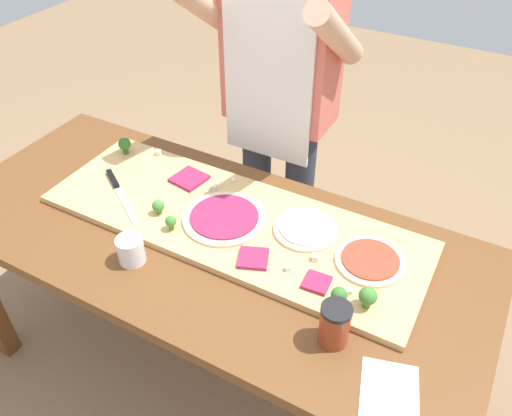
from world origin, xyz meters
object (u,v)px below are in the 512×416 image
object	(u,v)px
prep_table	(207,255)
pizza_slice_far_right	(189,179)
pizza_whole_beet_magenta	(224,218)
pizza_whole_cheese_artichoke	(306,229)
cheese_crumble_e	(158,153)
cook_center	(279,95)
cheese_crumble_f	(288,268)
broccoli_floret_front_right	(368,297)
cheese_crumble_b	(315,258)
broccoli_floret_front_mid	(158,206)
sauce_jar	(335,324)
broccoli_floret_back_left	(339,296)
cheese_crumble_a	(348,291)
flour_cup	(131,251)
pizza_slice_center	(253,258)
cheese_crumble_c	(214,188)
broccoli_floret_center_left	(171,222)
recipe_note	(389,394)
cheese_crumble_d	(233,180)
pizza_slice_near_left	(317,282)
broccoli_floret_front_left	(125,144)
pizza_whole_tomato_red	(370,261)
chefs_knife	(117,188)

from	to	relation	value
prep_table	pizza_slice_far_right	xyz separation A→B (m)	(-0.19, 0.19, 0.13)
pizza_whole_beet_magenta	pizza_whole_cheese_artichoke	world-z (taller)	same
cheese_crumble_e	cook_center	xyz separation A→B (m)	(0.36, 0.30, 0.19)
pizza_slice_far_right	cheese_crumble_f	distance (m)	0.55
pizza_slice_far_right	cook_center	world-z (taller)	cook_center
broccoli_floret_front_right	cheese_crumble_b	size ratio (longest dim) A/B	3.44
broccoli_floret_front_mid	pizza_slice_far_right	bearing A→B (deg)	95.10
pizza_slice_far_right	sauce_jar	bearing A→B (deg)	-28.06
cook_center	broccoli_floret_back_left	bearing A→B (deg)	-52.09
cheese_crumble_a	sauce_jar	size ratio (longest dim) A/B	0.14
flour_cup	cook_center	distance (m)	0.81
broccoli_floret_back_left	flour_cup	distance (m)	0.63
pizza_slice_center	cheese_crumble_b	world-z (taller)	cheese_crumble_b
broccoli_floret_back_left	cheese_crumble_c	xyz separation A→B (m)	(-0.57, 0.27, -0.03)
prep_table	broccoli_floret_front_right	bearing A→B (deg)	-5.57
pizza_whole_beet_magenta	pizza_whole_cheese_artichoke	xyz separation A→B (m)	(0.25, 0.08, 0.00)
broccoli_floret_front_right	cook_center	bearing A→B (deg)	132.96
broccoli_floret_back_left	cheese_crumble_e	bearing A→B (deg)	157.65
broccoli_floret_center_left	cheese_crumble_b	size ratio (longest dim) A/B	2.69
broccoli_floret_front_right	broccoli_floret_center_left	distance (m)	0.65
recipe_note	cook_center	distance (m)	1.13
pizza_whole_beet_magenta	cheese_crumble_d	world-z (taller)	pizza_whole_beet_magenta
broccoli_floret_front_right	cheese_crumble_f	world-z (taller)	broccoli_floret_front_right
broccoli_floret_back_left	flour_cup	bearing A→B (deg)	-169.27
pizza_whole_beet_magenta	pizza_slice_far_right	distance (m)	0.25
pizza_slice_center	cheese_crumble_b	size ratio (longest dim) A/B	4.52
pizza_slice_near_left	broccoli_floret_front_left	distance (m)	0.95
pizza_whole_cheese_artichoke	cheese_crumble_c	size ratio (longest dim) A/B	10.63
cheese_crumble_a	flour_cup	distance (m)	0.65
broccoli_floret_front_right	cheese_crumble_b	distance (m)	0.22
cook_center	cheese_crumble_e	bearing A→B (deg)	-139.45
broccoli_floret_center_left	cheese_crumble_f	world-z (taller)	broccoli_floret_center_left
prep_table	broccoli_floret_center_left	size ratio (longest dim) A/B	34.68
flour_cup	pizza_whole_tomato_red	bearing A→B (deg)	26.28
cheese_crumble_d	broccoli_floret_front_right	bearing A→B (deg)	-27.38
flour_cup	broccoli_floret_back_left	bearing A→B (deg)	10.73
pizza_whole_tomato_red	cheese_crumble_e	world-z (taller)	cheese_crumble_e
pizza_slice_far_right	cheese_crumble_b	bearing A→B (deg)	-15.31
broccoli_floret_front_mid	cook_center	distance (m)	0.62
pizza_whole_tomato_red	pizza_slice_center	world-z (taller)	pizza_whole_tomato_red
chefs_knife	broccoli_floret_center_left	distance (m)	0.30
broccoli_floret_back_left	pizza_whole_beet_magenta	bearing A→B (deg)	160.95
prep_table	cheese_crumble_f	world-z (taller)	cheese_crumble_f
cheese_crumble_f	broccoli_floret_front_mid	bearing A→B (deg)	176.66
chefs_knife	sauce_jar	world-z (taller)	sauce_jar
pizza_slice_far_right	broccoli_floret_front_left	distance (m)	0.31
pizza_slice_near_left	sauce_jar	xyz separation A→B (m)	(0.11, -0.14, 0.03)
chefs_knife	pizza_slice_center	distance (m)	0.59
flour_cup	sauce_jar	size ratio (longest dim) A/B	0.69
pizza_whole_tomato_red	flour_cup	bearing A→B (deg)	-153.72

